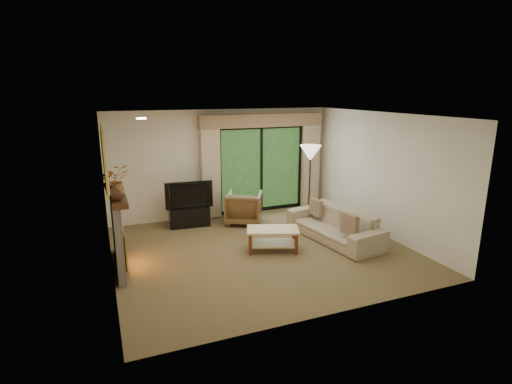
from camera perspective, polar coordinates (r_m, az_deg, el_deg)
name	(u,v)px	position (r m, az deg, el deg)	size (l,w,h in m)	color
floor	(262,250)	(7.90, 0.82, -8.26)	(5.50, 5.50, 0.00)	brown
ceiling	(262,115)	(7.30, 0.89, 10.92)	(5.50, 5.50, 0.00)	white
wall_back	(223,163)	(9.80, -4.80, 4.10)	(5.00, 5.00, 0.00)	#F4E5CE
wall_front	(335,226)	(5.37, 11.22, -4.82)	(5.00, 5.00, 0.00)	#F4E5CE
wall_left	(106,200)	(6.95, -20.58, -1.06)	(5.00, 5.00, 0.00)	#F4E5CE
wall_right	(381,174)	(8.90, 17.44, 2.43)	(5.00, 5.00, 0.00)	#F4E5CE
fireplace	(117,231)	(7.32, -19.27, -5.23)	(0.24, 1.70, 1.37)	slate
mirror	(105,158)	(7.01, -20.81, 4.50)	(0.07, 1.45, 1.02)	gold
sliding_door	(261,169)	(10.12, 0.73, 3.32)	(2.26, 0.10, 2.16)	black
curtain_left	(211,170)	(9.57, -6.51, 3.20)	(0.45, 0.18, 2.35)	#CCB491
curtain_right	(310,162)	(10.59, 7.74, 4.24)	(0.45, 0.18, 2.35)	#CCB491
cornice	(263,120)	(9.88, 0.96, 10.19)	(3.20, 0.24, 0.32)	#9C7A56
media_console	(189,216)	(9.30, -9.50, -3.44)	(0.90, 0.41, 0.45)	black
tv	(188,194)	(9.15, -9.64, -0.26)	(1.07, 0.14, 0.61)	black
armchair	(244,208)	(9.33, -1.75, -2.24)	(0.79, 0.82, 0.75)	brown
sofa	(334,225)	(8.46, 11.07, -4.64)	(2.20, 0.86, 0.64)	tan
pillow_near	(349,224)	(7.85, 13.19, -4.52)	(0.11, 0.41, 0.41)	#552B26
pillow_far	(316,207)	(8.87, 8.53, -2.17)	(0.09, 0.36, 0.36)	#552B26
coffee_table	(273,240)	(7.80, 2.39, -6.82)	(0.99, 0.55, 0.45)	#E0C77D
floor_lamp	(309,184)	(9.38, 7.64, 1.11)	(0.49, 0.49, 1.82)	#FFF3CD
vase	(116,192)	(6.56, -19.42, 0.06)	(0.26, 0.26, 0.28)	#462915
branches	(114,180)	(6.82, -19.63, 1.59)	(0.47, 0.40, 0.52)	#B66528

